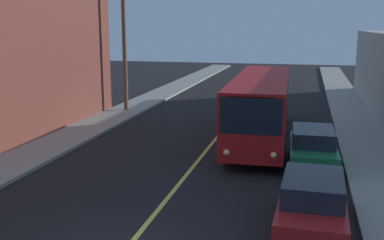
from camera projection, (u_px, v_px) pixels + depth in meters
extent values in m
cube|color=gray|center=(53.00, 145.00, 22.12)|extent=(2.50, 90.00, 0.15)
cube|color=gray|center=(376.00, 167.00, 18.72)|extent=(2.50, 90.00, 0.15)
cube|color=#D8CC4C|center=(221.00, 132.00, 25.19)|extent=(0.16, 60.00, 0.01)
cube|color=black|center=(19.00, 115.00, 21.54)|extent=(0.06, 14.60, 1.30)
cube|color=black|center=(14.00, 45.00, 20.89)|extent=(0.06, 14.60, 1.30)
cube|color=black|center=(376.00, 92.00, 28.62)|extent=(0.06, 18.19, 1.30)
cube|color=maroon|center=(261.00, 104.00, 23.21)|extent=(2.91, 12.07, 2.75)
cube|color=black|center=(251.00, 116.00, 17.38)|extent=(2.35, 0.15, 1.40)
cube|color=black|center=(268.00, 78.00, 28.81)|extent=(2.30, 0.15, 1.10)
cube|color=black|center=(236.00, 93.00, 23.36)|extent=(0.37, 10.20, 1.10)
cube|color=black|center=(287.00, 94.00, 22.85)|extent=(0.37, 10.20, 1.10)
cube|color=orange|center=(251.00, 100.00, 17.27)|extent=(1.79, 0.11, 0.30)
sphere|color=#F9D872|center=(226.00, 152.00, 17.82)|extent=(0.24, 0.24, 0.24)
sphere|color=#F9D872|center=(274.00, 155.00, 17.45)|extent=(0.24, 0.24, 0.24)
cylinder|color=black|center=(227.00, 150.00, 19.69)|extent=(0.33, 1.01, 1.00)
cylinder|color=black|center=(281.00, 153.00, 19.23)|extent=(0.33, 1.01, 1.00)
cylinder|color=black|center=(245.00, 116.00, 27.06)|extent=(0.33, 1.01, 1.00)
cylinder|color=black|center=(284.00, 117.00, 26.60)|extent=(0.33, 1.01, 1.00)
cube|color=maroon|center=(312.00, 209.00, 12.97)|extent=(1.93, 4.45, 0.70)
cube|color=black|center=(313.00, 187.00, 12.84)|extent=(1.69, 2.51, 0.60)
cylinder|color=black|center=(287.00, 199.00, 14.67)|extent=(0.24, 0.65, 0.64)
cylinder|color=black|center=(339.00, 204.00, 14.25)|extent=(0.24, 0.65, 0.64)
cube|color=#196038|center=(312.00, 152.00, 18.81)|extent=(1.96, 4.46, 0.70)
cube|color=black|center=(313.00, 136.00, 18.67)|extent=(1.71, 2.52, 0.60)
cylinder|color=black|center=(292.00, 170.00, 17.60)|extent=(0.24, 0.65, 0.64)
cylinder|color=black|center=(336.00, 172.00, 17.28)|extent=(0.24, 0.65, 0.64)
cylinder|color=black|center=(292.00, 149.00, 20.48)|extent=(0.24, 0.65, 0.64)
cylinder|color=black|center=(329.00, 151.00, 20.16)|extent=(0.24, 0.65, 0.64)
cylinder|color=brown|center=(124.00, 26.00, 29.86)|extent=(0.28, 0.28, 10.89)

